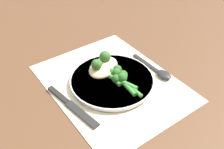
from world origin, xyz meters
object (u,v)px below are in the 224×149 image
broccoli_stalk_right (122,78)px  spoon (160,72)px  chicken_fillet (102,68)px  broccoli_stalk_front (117,74)px  plate (112,80)px  broccoli_stalk_rear (106,73)px  broccoli_stalk_left (109,71)px  knife (71,105)px

broccoli_stalk_right → spoon: (-0.02, -0.12, -0.02)m
chicken_fillet → broccoli_stalk_front: (-0.05, -0.02, -0.00)m
plate → broccoli_stalk_rear: (0.02, 0.01, 0.02)m
chicken_fillet → broccoli_stalk_right: 0.07m
broccoli_stalk_rear → broccoli_stalk_front: broccoli_stalk_rear is taller
broccoli_stalk_front → broccoli_stalk_right: 0.03m
broccoli_stalk_left → spoon: bearing=-25.5°
plate → broccoli_stalk_right: 0.04m
broccoli_stalk_left → knife: broccoli_stalk_left is taller
broccoli_stalk_left → broccoli_stalk_rear: broccoli_stalk_rear is taller
knife → spoon: spoon is taller
chicken_fillet → knife: (-0.06, 0.14, -0.03)m
broccoli_stalk_left → broccoli_stalk_front: bearing=-64.5°
broccoli_stalk_front → chicken_fillet: bearing=119.7°
knife → chicken_fillet: bearing=-166.9°
broccoli_stalk_right → broccoli_stalk_rear: bearing=112.9°
plate → chicken_fillet: (0.04, 0.00, 0.02)m
knife → spoon: 0.28m
chicken_fillet → spoon: (-0.09, -0.14, -0.02)m
plate → broccoli_stalk_rear: bearing=18.9°
plate → broccoli_stalk_front: broccoli_stalk_front is taller
broccoli_stalk_left → knife: size_ratio=0.51×
broccoli_stalk_rear → plate: bearing=-89.1°
broccoli_stalk_rear → knife: 0.14m
knife → spoon: (-0.04, -0.28, 0.00)m
broccoli_stalk_rear → knife: broccoli_stalk_rear is taller
spoon → chicken_fillet: bearing=-33.8°
spoon → broccoli_stalk_left: bearing=-29.4°
chicken_fillet → broccoli_stalk_right: size_ratio=1.25×
chicken_fillet → spoon: chicken_fillet is taller
plate → chicken_fillet: chicken_fillet is taller
chicken_fillet → broccoli_stalk_right: (-0.07, -0.02, -0.00)m
plate → chicken_fillet: 0.05m
broccoli_stalk_right → broccoli_stalk_left: bearing=99.2°
broccoli_stalk_rear → broccoli_stalk_right: 0.05m
broccoli_stalk_rear → knife: bearing=175.5°
broccoli_stalk_right → spoon: size_ratio=0.65×
broccoli_stalk_rear → spoon: (-0.07, -0.15, -0.02)m
chicken_fillet → knife: 0.15m
broccoli_stalk_left → broccoli_stalk_right: (-0.05, -0.01, 0.00)m
spoon → plate: bearing=-20.7°
knife → spoon: size_ratio=1.24×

